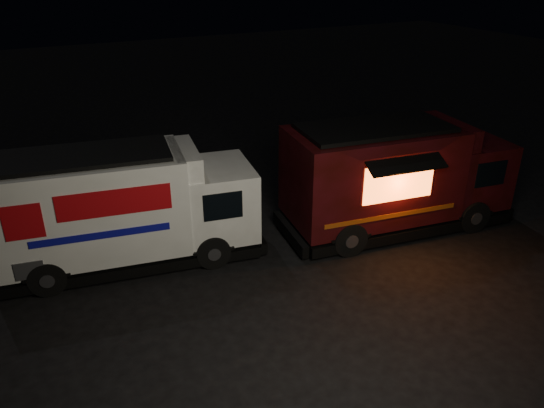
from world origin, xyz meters
The scene contains 3 objects.
ground centered at (0.00, 0.00, 0.00)m, with size 80.00×80.00×0.00m, color black.
white_truck centered at (-2.27, 3.17, 1.50)m, with size 6.60×2.25×2.99m, color white, non-canonical shape.
red_truck centered at (4.91, 1.64, 1.54)m, with size 6.63×2.44×3.09m, color #3D0B11, non-canonical shape.
Camera 1 is at (-4.45, -8.96, 7.22)m, focal length 35.00 mm.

